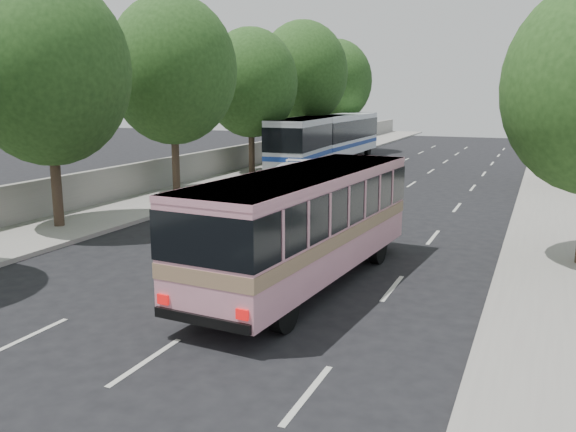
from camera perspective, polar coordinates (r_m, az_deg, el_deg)
The scene contains 15 objects.
ground at distance 13.89m, azimuth -11.67°, elevation -9.31°, with size 120.00×120.00×0.00m, color black.
sidewalk_left at distance 34.88m, azimuth -4.70°, elevation 3.54°, with size 4.00×90.00×0.15m, color #9E998E.
sidewalk_right at distance 31.03m, azimuth 24.41°, elevation 1.53°, with size 4.00×90.00×0.12m, color #9E998E.
low_wall at distance 35.64m, azimuth -7.30°, elevation 4.99°, with size 0.30×90.00×1.50m, color #9E998E.
tree_left_b at distance 22.99m, azimuth -21.56°, elevation 13.06°, with size 5.70×5.70×8.88m.
tree_left_c at distance 29.41m, azimuth -10.72°, elevation 13.73°, with size 6.00×6.00×9.35m.
tree_left_d at distance 36.30m, azimuth -3.43°, elevation 12.66°, with size 5.52×5.52×8.60m.
tree_left_e at distance 43.61m, azimuth 1.45°, elevation 13.53°, with size 6.30×6.30×9.82m.
tree_left_f at distance 51.19m, azimuth 4.58°, elevation 12.71°, with size 5.88×5.88×9.16m.
pink_bus at distance 15.42m, azimuth 1.69°, elevation 0.07°, with size 3.05×9.34×2.93m.
pink_taxi at distance 20.32m, azimuth 1.11°, elevation -0.14°, with size 1.84×4.57×1.56m, color #DD1387.
white_pickup at distance 27.74m, azimuth 0.35°, elevation 3.14°, with size 2.37×5.83×1.69m, color white.
tour_coach_front at distance 39.22m, azimuth 2.19°, elevation 7.28°, with size 3.10×11.25×3.33m.
tour_coach_rear at distance 45.20m, azimuth 5.06°, elevation 7.77°, with size 2.40×11.01×3.29m.
taxi_roof_sign at distance 20.16m, azimuth 1.12°, elevation 2.27°, with size 0.55×0.18×0.18m, color silver.
Camera 1 is at (7.48, -10.64, 4.87)m, focal length 38.00 mm.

